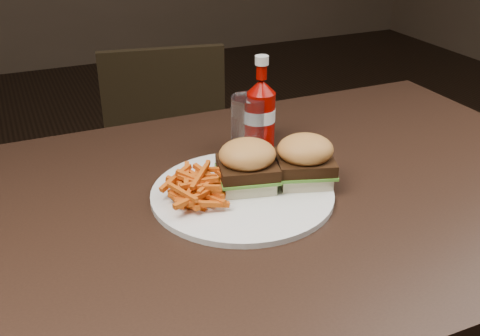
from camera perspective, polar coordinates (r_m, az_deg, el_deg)
name	(u,v)px	position (r m, az deg, el deg)	size (l,w,h in m)	color
dining_table	(279,199)	(1.00, 4.01, -3.15)	(1.20, 0.80, 0.04)	black
chair_far	(163,152)	(1.88, -7.84, 1.57)	(0.37, 0.37, 0.04)	black
plate	(242,194)	(0.97, 0.24, -2.62)	(0.31, 0.31, 0.01)	white
sandwich_half_a	(247,181)	(0.97, 0.74, -1.34)	(0.09, 0.08, 0.02)	#F1EBBB
sandwich_half_b	(304,176)	(1.00, 6.51, -0.78)	(0.09, 0.08, 0.02)	beige
fries_pile	(200,188)	(0.93, -4.11, -2.01)	(0.10, 0.10, 0.04)	orange
ketchup_bottle	(261,120)	(1.12, 2.12, 4.91)	(0.06, 0.06, 0.11)	#8B0601
tumbler	(249,124)	(1.12, 0.92, 4.53)	(0.07, 0.07, 0.11)	white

